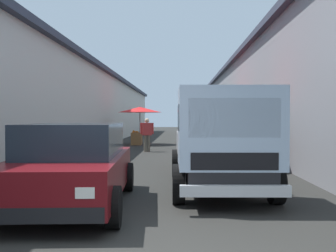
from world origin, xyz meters
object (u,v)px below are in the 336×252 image
fruit_stall_far_left (219,114)px  vendor_by_crates (147,133)px  fruit_stall_near_left (216,112)px  delivery_truck (222,144)px  parked_scooter (229,144)px  fruit_stall_far_right (139,114)px  hatchback_car (73,164)px  fruit_stall_near_right (218,116)px

fruit_stall_far_left → vendor_by_crates: fruit_stall_far_left is taller
fruit_stall_near_left → delivery_truck: (-12.13, 1.06, -0.81)m
vendor_by_crates → parked_scooter: size_ratio=0.91×
fruit_stall_far_right → vendor_by_crates: bearing=-169.3°
delivery_truck → fruit_stall_far_right: bearing=12.9°
fruit_stall_near_left → hatchback_car: bearing=163.9°
hatchback_car → delivery_truck: 2.88m
hatchback_car → delivery_truck: delivery_truck is taller
fruit_stall_near_left → delivery_truck: size_ratio=0.49×
fruit_stall_far_right → parked_scooter: (-5.89, -4.42, -1.31)m
fruit_stall_near_left → parked_scooter: size_ratio=1.44×
fruit_stall_near_left → parked_scooter: fruit_stall_near_left is taller
hatchback_car → vendor_by_crates: 10.42m
fruit_stall_near_left → fruit_stall_far_left: 8.20m
parked_scooter → delivery_truck: bearing=171.3°
hatchback_car → fruit_stall_far_right: bearing=1.8°
hatchback_car → delivery_truck: (0.91, -2.71, 0.30)m
hatchback_car → parked_scooter: size_ratio=2.39×
fruit_stall_near_left → fruit_stall_near_right: fruit_stall_near_left is taller
fruit_stall_near_right → delivery_truck: fruit_stall_near_right is taller
fruit_stall_far_right → fruit_stall_near_left: (-1.84, -4.25, 0.10)m
fruit_stall_near_left → delivery_truck: 12.20m
hatchback_car → parked_scooter: 9.82m
parked_scooter → fruit_stall_near_right: bearing=9.9°
delivery_truck → hatchback_car: bearing=108.6°
fruit_stall_far_left → delivery_truck: (-3.96, 0.35, -0.62)m
fruit_stall_far_left → vendor_by_crates: bearing=26.0°
delivery_truck → vendor_by_crates: (9.50, 2.35, -0.17)m
fruit_stall_far_right → vendor_by_crates: 4.64m
fruit_stall_far_left → fruit_stall_near_right: (5.87, -0.57, -0.00)m
vendor_by_crates → fruit_stall_far_right: bearing=10.7°
hatchback_car → vendor_by_crates: (10.41, -0.36, 0.14)m
hatchback_car → delivery_truck: size_ratio=0.81×
fruit_stall_far_right → fruit_stall_near_right: 5.84m
fruit_stall_far_left → hatchback_car: 5.82m
fruit_stall_near_left → parked_scooter: 4.29m
fruit_stall_far_right → fruit_stall_near_right: bearing=-135.3°
fruit_stall_far_left → fruit_stall_near_right: same height
delivery_truck → parked_scooter: size_ratio=2.95×
fruit_stall_near_left → fruit_stall_far_left: bearing=175.0°
delivery_truck → vendor_by_crates: size_ratio=3.23×
fruit_stall_near_right → parked_scooter: (-1.74, -0.30, -1.21)m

